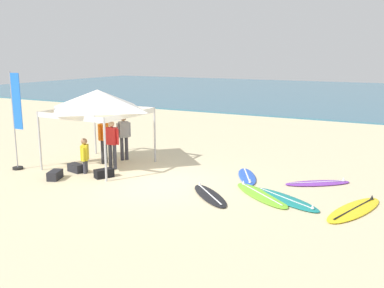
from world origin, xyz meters
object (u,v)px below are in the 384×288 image
surfboard_black (210,195)px  person_yellow (85,154)px  person_grey (124,134)px  surfboard_purple (318,183)px  person_orange (104,137)px  gear_bag_near_tent (104,173)px  surfboard_lime (261,195)px  canopy_tent (98,100)px  banner_flag (16,125)px  person_red (112,141)px  gear_bag_on_sand (76,168)px  surfboard_yellow (354,210)px  surfboard_teal (285,199)px  surfboard_blue (247,176)px  gear_bag_by_pole (55,175)px

surfboard_black → person_yellow: (-4.81, 0.25, 0.62)m
surfboard_black → person_grey: bearing=153.7°
surfboard_purple → person_orange: 7.70m
surfboard_black → person_orange: person_orange is taller
gear_bag_near_tent → surfboard_lime: bearing=6.8°
canopy_tent → banner_flag: size_ratio=0.87×
person_grey → person_red: bearing=-71.2°
gear_bag_on_sand → person_red: bearing=46.2°
surfboard_yellow → person_yellow: person_yellow is taller
person_yellow → gear_bag_near_tent: person_yellow is taller
canopy_tent → surfboard_lime: canopy_tent is taller
surfboard_purple → surfboard_black: 3.62m
person_red → gear_bag_near_tent: (0.41, -0.99, -0.85)m
person_grey → person_orange: (-0.37, -0.72, 0.00)m
canopy_tent → person_yellow: canopy_tent is taller
surfboard_yellow → person_orange: (-8.91, 0.87, 0.95)m
surfboard_black → surfboard_teal: 2.11m
canopy_tent → person_grey: bearing=77.9°
surfboard_lime → gear_bag_near_tent: gear_bag_near_tent is taller
canopy_tent → person_orange: 1.46m
person_yellow → gear_bag_near_tent: 1.06m
canopy_tent → person_grey: 1.80m
gear_bag_near_tent → canopy_tent: bearing=134.1°
surfboard_lime → person_red: person_red is taller
surfboard_blue → person_yellow: size_ratio=1.67×
person_red → person_yellow: person_red is taller
surfboard_blue → person_red: 4.81m
surfboard_teal → surfboard_lime: bearing=176.9°
surfboard_yellow → person_red: 8.17m
canopy_tent → gear_bag_by_pole: 3.03m
banner_flag → gear_bag_on_sand: 2.51m
gear_bag_near_tent → surfboard_blue: bearing=28.0°
surfboard_blue → gear_bag_by_pole: gear_bag_by_pole is taller
surfboard_purple → gear_bag_near_tent: (-6.36, -2.55, 0.10)m
person_grey → banner_flag: (-2.38, -2.85, 0.59)m
surfboard_yellow → gear_bag_near_tent: size_ratio=4.42×
surfboard_lime → surfboard_teal: (0.72, -0.04, 0.00)m
gear_bag_on_sand → person_grey: bearing=78.2°
surfboard_blue → surfboard_yellow: 3.88m
person_orange → canopy_tent: bearing=-71.0°
surfboard_yellow → person_grey: person_grey is taller
surfboard_lime → person_red: 5.68m
banner_flag → gear_bag_by_pole: size_ratio=5.67×
surfboard_blue → gear_bag_near_tent: size_ratio=3.33×
surfboard_lime → gear_bag_on_sand: (-6.45, -0.54, 0.10)m
surfboard_purple → surfboard_lime: size_ratio=0.86×
surfboard_black → person_red: (-4.31, 1.09, 0.95)m
surfboard_teal → gear_bag_by_pole: bearing=-168.2°
canopy_tent → person_red: (0.66, -0.12, -1.40)m
surfboard_teal → gear_bag_near_tent: (-5.89, -0.58, 0.10)m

